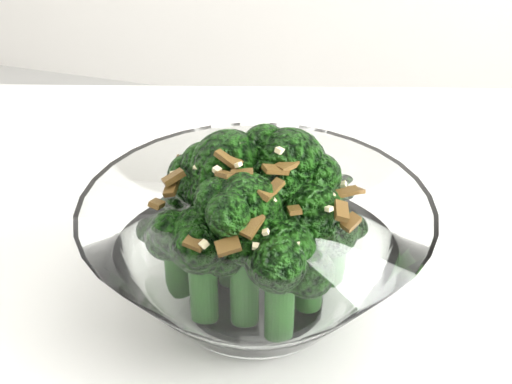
# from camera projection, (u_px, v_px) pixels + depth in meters

# --- Properties ---
(broccoli_dish) EXTENTS (0.23, 0.23, 0.13)m
(broccoli_dish) POSITION_uv_depth(u_px,v_px,m) (256.00, 246.00, 0.51)
(broccoli_dish) COLOR white
(broccoli_dish) RESTS_ON table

